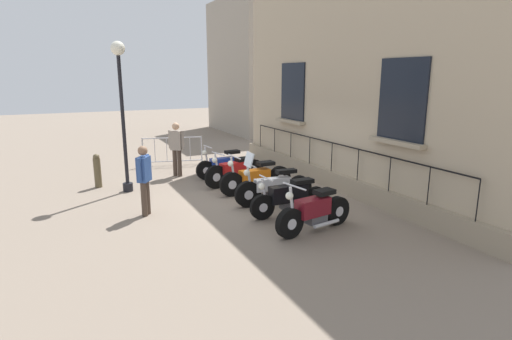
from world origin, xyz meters
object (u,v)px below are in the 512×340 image
Objects in this scene: motorcycle_black at (290,197)px; motorcycle_maroon at (314,212)px; motorcycle_orange at (256,178)px; pedestrian_walking at (144,177)px; motorcycle_red at (235,171)px; crowd_barrier at (173,150)px; motorcycle_blue at (224,165)px; motorcycle_white at (274,188)px; pedestrian_standing at (177,146)px; bollard at (97,171)px; lamppost at (121,99)px.

motorcycle_maroon is (0.06, 1.13, -0.01)m from motorcycle_black.
pedestrian_walking reaches higher than motorcycle_orange.
motorcycle_red is 3.72m from crowd_barrier.
motorcycle_blue is 0.90× the size of motorcycle_white.
pedestrian_standing is 1.06× the size of pedestrian_walking.
motorcycle_blue reaches higher than motorcycle_red.
motorcycle_white reaches higher than motorcycle_black.
bollard is 2.56m from pedestrian_standing.
motorcycle_orange is 3.28m from pedestrian_walking.
motorcycle_white reaches higher than bollard.
pedestrian_walking is at bearing 28.14° from motorcycle_red.
motorcycle_black is 3.46m from pedestrian_walking.
pedestrian_standing is at bearing -147.39° from lamppost.
motorcycle_black is at bearing 99.28° from crowd_barrier.
motorcycle_red is 0.99× the size of motorcycle_black.
motorcycle_orange is 1.33× the size of pedestrian_walking.
crowd_barrier is at bearing -80.72° from motorcycle_black.
motorcycle_maroon is at bearing 97.51° from crowd_barrier.
pedestrian_walking is (3.09, -1.48, 0.51)m from motorcycle_black.
motorcycle_blue is 1.05m from motorcycle_red.
crowd_barrier is at bearing -125.77° from lamppost.
motorcycle_black is 6.75m from crowd_barrier.
pedestrian_walking is at bearing 91.73° from lamppost.
motorcycle_red is 1.23× the size of pedestrian_walking.
crowd_barrier is at bearing -111.10° from pedestrian_walking.
lamppost is at bearing -88.27° from pedestrian_walking.
motorcycle_orange reaches higher than motorcycle_black.
crowd_barrier is (1.16, -5.72, 0.14)m from motorcycle_white.
motorcycle_orange is (-0.16, 2.06, 0.02)m from motorcycle_blue.
motorcycle_red is at bearing -85.11° from motorcycle_white.
pedestrian_walking is (3.19, 0.57, 0.52)m from motorcycle_orange.
motorcycle_blue is at bearing -87.73° from motorcycle_white.
motorcycle_blue is 1.10× the size of pedestrian_standing.
motorcycle_black is 1.04× the size of motorcycle_maroon.
motorcycle_black is at bearing 90.81° from motorcycle_blue.
motorcycle_maroon is (0.00, 5.25, 0.02)m from motorcycle_blue.
pedestrian_standing is (1.27, -1.85, 0.57)m from motorcycle_red.
pedestrian_standing is at bearing -31.05° from motorcycle_blue.
motorcycle_maroon reaches higher than crowd_barrier.
motorcycle_maroon reaches higher than motorcycle_blue.
bollard is at bearing -48.73° from lamppost.
motorcycle_orange is at bearing -92.90° from motorcycle_maroon.
crowd_barrier is at bearing -75.53° from motorcycle_orange.
motorcycle_black is at bearing 85.82° from motorcycle_white.
motorcycle_orange is at bearing -169.86° from pedestrian_walking.
motorcycle_red is at bearing 166.73° from lamppost.
bollard is (3.76, -1.54, 0.07)m from motorcycle_red.
motorcycle_maroon is 1.13× the size of pedestrian_standing.
motorcycle_white is 2.14× the size of bollard.
motorcycle_blue is at bearing -173.95° from lamppost.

